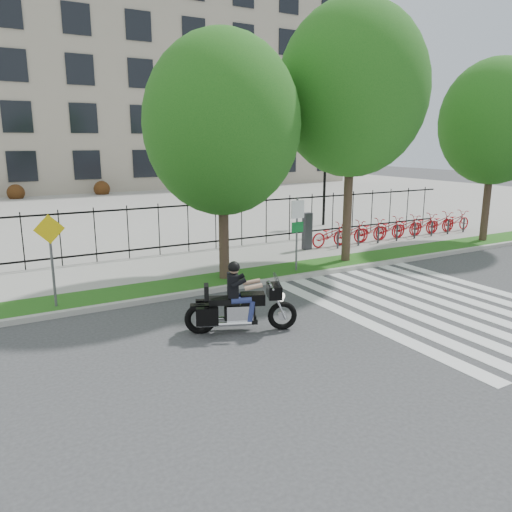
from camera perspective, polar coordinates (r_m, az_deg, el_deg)
ground at (r=11.83m, az=3.85°, el=-9.23°), size 120.00×120.00×0.00m
curb at (r=15.19m, az=-4.66°, el=-3.85°), size 60.00×0.20×0.15m
grass_verge at (r=15.94m, az=-5.95°, el=-3.07°), size 60.00×1.50×0.15m
sidewalk at (r=18.18m, az=-9.11°, el=-1.14°), size 60.00×3.50×0.15m
plaza at (r=34.94m, az=-19.31°, el=5.02°), size 80.00×34.00×0.10m
crosswalk_stripes at (r=14.88m, az=19.66°, el=-5.23°), size 5.70×8.00×0.01m
iron_fence at (r=19.58m, az=-11.02°, el=3.01°), size 30.00×0.06×2.00m
office_building at (r=54.65m, az=-24.15°, el=17.71°), size 60.00×21.90×20.15m
lamp_post_right at (r=26.56m, az=7.90°, el=10.16°), size 1.06×0.70×4.25m
street_tree_1 at (r=15.62m, az=-3.89°, el=14.76°), size 4.79×4.79×7.57m
street_tree_2 at (r=18.43m, az=10.96°, el=18.13°), size 5.21×5.21×9.04m
street_tree_3 at (r=24.14m, az=25.63°, el=13.64°), size 4.60×4.60×7.76m
bike_share_station at (r=23.58m, az=15.81°, el=3.18°), size 10.01×0.87×1.50m
sign_pole_regulatory at (r=16.80m, az=4.73°, el=3.61°), size 0.50×0.09×2.50m
sign_pole_warning at (r=14.07m, az=-22.39°, el=0.83°), size 0.78×0.09×2.49m
motorcycle_rider at (r=11.92m, az=-1.76°, el=-5.47°), size 2.56×1.41×2.09m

